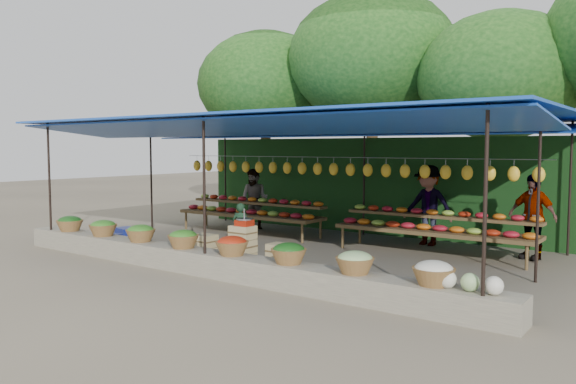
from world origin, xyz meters
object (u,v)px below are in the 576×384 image
Objects in this scene: weighing_scale at (244,222)px; vendor_seated at (241,227)px; crate_counter at (242,249)px; blue_crate_front at (111,240)px; blue_crate_back at (126,234)px.

weighing_scale is 1.48m from vendor_seated.
weighing_scale is at bearing 117.42° from vendor_seated.
blue_crate_front is at bearing -178.50° from crate_counter.
blue_crate_back is at bearing 172.26° from crate_counter.
blue_crate_back is (-4.25, 0.57, -0.69)m from weighing_scale.
blue_crate_front is at bearing -50.10° from blue_crate_back.
blue_crate_front is at bearing 5.25° from vendor_seated.
blue_crate_front is (-3.86, -0.10, -0.18)m from crate_counter.
crate_counter is 5.25× the size of blue_crate_front.
weighing_scale is at bearing -2.81° from blue_crate_front.
weighing_scale is at bearing 6.90° from blue_crate_back.
crate_counter reaches higher than blue_crate_back.
vendor_seated reaches higher than blue_crate_front.
vendor_seated is (-0.93, 1.05, 0.22)m from crate_counter.
blue_crate_back is at bearing -7.75° from vendor_seated.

